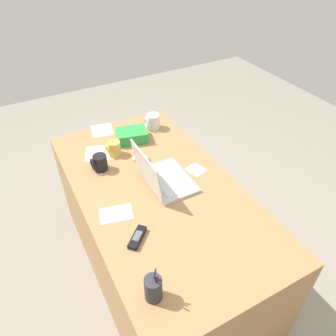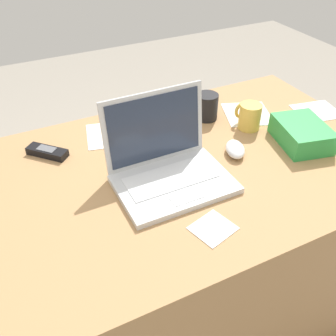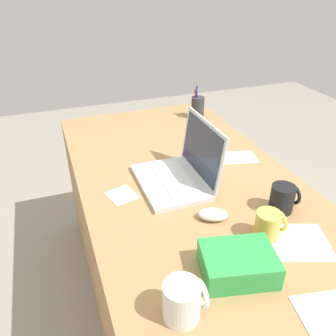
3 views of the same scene
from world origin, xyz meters
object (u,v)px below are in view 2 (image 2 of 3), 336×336
(coffee_mug_spare, at_px, (249,116))
(snack_bag, at_px, (302,134))
(coffee_mug_white, at_px, (206,106))
(computer_mouse, at_px, (235,149))
(laptop, at_px, (168,165))
(cordless_phone, at_px, (47,152))

(coffee_mug_spare, height_order, snack_bag, coffee_mug_spare)
(coffee_mug_white, bearing_deg, computer_mouse, -98.22)
(coffee_mug_spare, relative_size, snack_bag, 0.47)
(laptop, relative_size, computer_mouse, 3.34)
(coffee_mug_white, height_order, snack_bag, coffee_mug_white)
(coffee_mug_white, bearing_deg, snack_bag, -55.38)
(laptop, bearing_deg, computer_mouse, 3.71)
(cordless_phone, xyz_separation_m, snack_bag, (0.78, -0.31, 0.02))
(snack_bag, bearing_deg, computer_mouse, 169.38)
(coffee_mug_white, relative_size, snack_bag, 0.49)
(coffee_mug_spare, xyz_separation_m, cordless_phone, (-0.68, 0.15, -0.03))
(coffee_mug_spare, bearing_deg, snack_bag, -58.72)
(coffee_mug_white, xyz_separation_m, cordless_phone, (-0.58, 0.02, -0.04))
(coffee_mug_white, height_order, coffee_mug_spare, coffee_mug_white)
(coffee_mug_white, bearing_deg, laptop, -137.72)
(laptop, height_order, coffee_mug_white, laptop)
(computer_mouse, bearing_deg, snack_bag, 12.84)
(laptop, bearing_deg, snack_bag, -3.25)
(coffee_mug_white, distance_m, coffee_mug_spare, 0.16)
(computer_mouse, height_order, cordless_phone, computer_mouse)
(cordless_phone, bearing_deg, coffee_mug_white, -1.93)
(laptop, bearing_deg, coffee_mug_white, 42.28)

